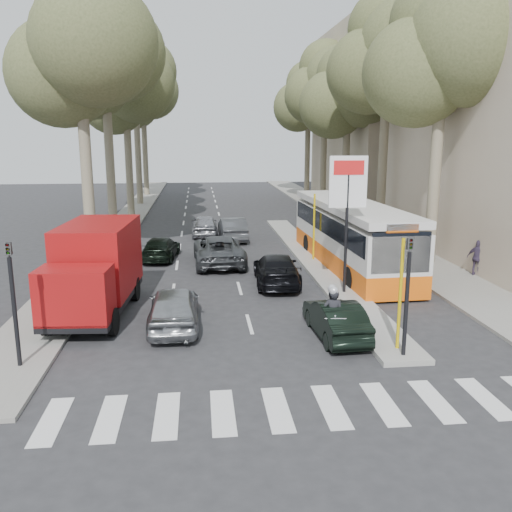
{
  "coord_description": "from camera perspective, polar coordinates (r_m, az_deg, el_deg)",
  "views": [
    {
      "loc": [
        -2.56,
        -15.65,
        6.36
      ],
      "look_at": [
        -0.29,
        5.58,
        1.6
      ],
      "focal_mm": 38.0,
      "sensor_mm": 36.0,
      "label": 1
    }
  ],
  "objects": [
    {
      "name": "ground",
      "position": [
        17.08,
        3.0,
        -9.31
      ],
      "size": [
        120.0,
        120.0,
        0.0
      ],
      "primitive_type": "plane",
      "color": "#28282B",
      "rests_on": "ground"
    },
    {
      "name": "sidewalk_right",
      "position": [
        42.62,
        9.18,
        3.91
      ],
      "size": [
        3.2,
        70.0,
        0.12
      ],
      "primitive_type": "cube",
      "color": "gray",
      "rests_on": "ground"
    },
    {
      "name": "median_left",
      "position": [
        44.44,
        -13.1,
        4.1
      ],
      "size": [
        2.4,
        64.0,
        0.12
      ],
      "primitive_type": "cube",
      "color": "gray",
      "rests_on": "ground"
    },
    {
      "name": "traffic_island",
      "position": [
        27.99,
        6.04,
        -0.46
      ],
      "size": [
        1.5,
        26.0,
        0.16
      ],
      "primitive_type": "cube",
      "color": "gray",
      "rests_on": "ground"
    },
    {
      "name": "building_far",
      "position": [
        52.85,
        14.32,
        13.98
      ],
      "size": [
        11.0,
        20.0,
        16.0
      ],
      "primitive_type": "cube",
      "color": "#B7A88E",
      "rests_on": "ground"
    },
    {
      "name": "billboard",
      "position": [
        21.61,
        9.58,
        5.34
      ],
      "size": [
        1.5,
        12.1,
        5.6
      ],
      "color": "yellow",
      "rests_on": "ground"
    },
    {
      "name": "traffic_light_island",
      "position": [
        15.78,
        15.72,
        -2.13
      ],
      "size": [
        0.16,
        0.41,
        3.6
      ],
      "color": "black",
      "rests_on": "ground"
    },
    {
      "name": "traffic_light_left",
      "position": [
        15.97,
        -24.32,
        -2.61
      ],
      "size": [
        0.16,
        0.41,
        3.6
      ],
      "color": "black",
      "rests_on": "ground"
    },
    {
      "name": "tree_l_a",
      "position": [
        28.55,
        -17.88,
        20.1
      ],
      "size": [
        7.4,
        7.2,
        14.1
      ],
      "color": "#6B604C",
      "rests_on": "ground"
    },
    {
      "name": "tree_l_b",
      "position": [
        36.47,
        -15.49,
        19.57
      ],
      "size": [
        7.4,
        7.2,
        14.88
      ],
      "color": "#6B604C",
      "rests_on": "ground"
    },
    {
      "name": "tree_l_c",
      "position": [
        44.22,
        -13.44,
        17.02
      ],
      "size": [
        7.4,
        7.2,
        13.71
      ],
      "color": "#6B604C",
      "rests_on": "ground"
    },
    {
      "name": "tree_l_d",
      "position": [
        52.31,
        -12.53,
        18.22
      ],
      "size": [
        7.4,
        7.2,
        15.66
      ],
      "color": "#6B604C",
      "rests_on": "ground"
    },
    {
      "name": "tree_l_e",
      "position": [
        60.16,
        -11.73,
        16.49
      ],
      "size": [
        7.4,
        7.2,
        14.49
      ],
      "color": "#6B604C",
      "rests_on": "ground"
    },
    {
      "name": "tree_r_a",
      "position": [
        28.57,
        19.33,
        20.0
      ],
      "size": [
        7.4,
        7.2,
        14.1
      ],
      "color": "#6B604C",
      "rests_on": "ground"
    },
    {
      "name": "tree_r_b",
      "position": [
        36.11,
        13.9,
        20.28
      ],
      "size": [
        7.4,
        7.2,
        15.27
      ],
      "color": "#6B604C",
      "rests_on": "ground"
    },
    {
      "name": "tree_r_c",
      "position": [
        43.46,
        9.81,
        16.8
      ],
      "size": [
        7.4,
        7.2,
        13.32
      ],
      "color": "#6B604C",
      "rests_on": "ground"
    },
    {
      "name": "tree_r_d",
      "position": [
        51.33,
        7.45,
        17.74
      ],
      "size": [
        7.4,
        7.2,
        14.88
      ],
      "color": "#6B604C",
      "rests_on": "ground"
    },
    {
      "name": "tree_r_e",
      "position": [
        59.09,
        5.66,
        16.42
      ],
      "size": [
        7.4,
        7.2,
        14.1
      ],
      "color": "#6B604C",
      "rests_on": "ground"
    },
    {
      "name": "silver_hatchback",
      "position": [
        18.51,
        -8.65,
        -5.34
      ],
      "size": [
        1.72,
        4.21,
        1.43
      ],
      "primitive_type": "imported",
      "rotation": [
        0.0,
        0.0,
        3.15
      ],
      "color": "#989B9F",
      "rests_on": "ground"
    },
    {
      "name": "dark_hatchback",
      "position": [
        17.69,
        8.38,
        -6.54
      ],
      "size": [
        1.49,
        3.78,
        1.22
      ],
      "primitive_type": "imported",
      "rotation": [
        0.0,
        0.0,
        3.19
      ],
      "color": "black",
      "rests_on": "ground"
    },
    {
      "name": "queue_car_a",
      "position": [
        27.32,
        -3.95,
        0.65
      ],
      "size": [
        2.59,
        5.32,
        1.46
      ],
      "primitive_type": "imported",
      "rotation": [
        0.0,
        0.0,
        3.17
      ],
      "color": "#45494C",
      "rests_on": "ground"
    },
    {
      "name": "queue_car_b",
      "position": [
        23.59,
        2.16,
        -1.41
      ],
      "size": [
        2.1,
        4.67,
        1.33
      ],
      "primitive_type": "imported",
      "rotation": [
        0.0,
        0.0,
        3.09
      ],
      "color": "black",
      "rests_on": "ground"
    },
    {
      "name": "queue_car_c",
      "position": [
        35.13,
        -5.44,
        3.24
      ],
      "size": [
        1.66,
        4.08,
        1.39
      ],
      "primitive_type": "imported",
      "rotation": [
        0.0,
        0.0,
        3.14
      ],
      "color": "#93949A",
      "rests_on": "ground"
    },
    {
      "name": "queue_car_d",
      "position": [
        33.61,
        -2.5,
        2.88
      ],
      "size": [
        1.68,
        4.35,
        1.41
      ],
      "primitive_type": "imported",
      "rotation": [
        0.0,
        0.0,
        3.19
      ],
      "color": "#4A4D51",
      "rests_on": "ground"
    },
    {
      "name": "queue_car_e",
      "position": [
        28.81,
        -10.0,
        0.81
      ],
      "size": [
        2.06,
        4.17,
        1.17
      ],
      "primitive_type": "imported",
      "rotation": [
        0.0,
        0.0,
        3.03
      ],
      "color": "black",
      "rests_on": "ground"
    },
    {
      "name": "red_truck",
      "position": [
        20.26,
        -16.53,
        -1.2
      ],
      "size": [
        2.74,
        6.25,
        3.25
      ],
      "rotation": [
        0.0,
        0.0,
        -0.08
      ],
      "color": "black",
      "rests_on": "ground"
    },
    {
      "name": "city_bus",
      "position": [
        26.85,
        9.92,
        2.38
      ],
      "size": [
        3.13,
        12.31,
        3.22
      ],
      "rotation": [
        0.0,
        0.0,
        0.04
      ],
      "color": "#ED5D0D",
      "rests_on": "ground"
    },
    {
      "name": "motorcycle",
      "position": [
        17.22,
        8.02,
        -6.22
      ],
      "size": [
        0.88,
        2.19,
        1.87
      ],
      "rotation": [
        0.0,
        0.0,
        -0.13
      ],
      "color": "black",
      "rests_on": "ground"
    },
    {
      "name": "pedestrian_near",
      "position": [
        26.54,
        22.3,
        -0.19
      ],
      "size": [
        1.0,
        1.0,
        1.62
      ],
      "primitive_type": "imported",
      "rotation": [
        0.0,
        0.0,
        2.37
      ],
      "color": "#433753",
      "rests_on": "sidewalk_right"
    },
    {
      "name": "pedestrian_far",
      "position": [
        30.98,
        17.94,
        1.88
      ],
      "size": [
        1.08,
        1.08,
        1.64
      ],
      "primitive_type": "imported",
      "rotation": [
        0.0,
        0.0,
        3.92
      ],
      "color": "#665C4C",
      "rests_on": "sidewalk_right"
    }
  ]
}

